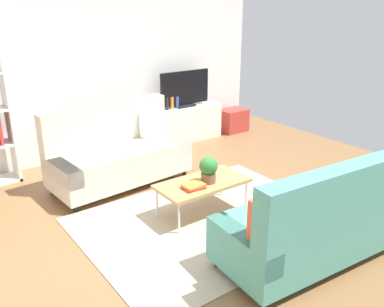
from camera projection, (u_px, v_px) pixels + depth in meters
ground_plane at (193, 218)px, 4.92m from camera, size 7.68×7.68×0.00m
wall_far at (89, 67)px, 6.54m from camera, size 6.40×0.12×2.90m
area_rug at (209, 220)px, 4.85m from camera, size 2.90×2.20×0.01m
couch_beige at (118, 153)px, 5.73m from camera, size 1.96×0.99×1.10m
couch_green at (315, 221)px, 3.95m from camera, size 1.96×0.99×1.10m
coffee_table at (203, 184)px, 4.89m from camera, size 1.10×0.56×0.42m
tv_console at (184, 123)px, 7.56m from camera, size 1.40×0.44×0.64m
tv at (185, 89)px, 7.32m from camera, size 1.00×0.20×0.64m
storage_trunk at (233, 120)px, 8.13m from camera, size 0.52×0.40×0.44m
potted_plant at (209, 169)px, 4.81m from camera, size 0.22×0.22×0.32m
table_book_0 at (193, 187)px, 4.71m from camera, size 0.26×0.21×0.03m
table_book_1 at (193, 185)px, 4.70m from camera, size 0.24×0.18×0.03m
vase_0 at (155, 106)px, 7.13m from camera, size 0.13×0.13×0.18m
bottle_0 at (167, 104)px, 7.16m from camera, size 0.05×0.05×0.23m
bottle_1 at (172, 103)px, 7.22m from camera, size 0.06×0.06×0.22m
bottle_2 at (177, 102)px, 7.28m from camera, size 0.06×0.06×0.21m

